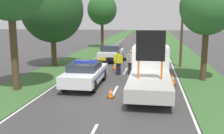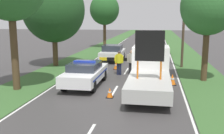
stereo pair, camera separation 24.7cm
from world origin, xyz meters
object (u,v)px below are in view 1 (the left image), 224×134
pedestrian_civilian (131,60)px  traffic_cone_near_truck (111,93)px  work_truck (150,70)px  police_officer (118,61)px  police_car (85,73)px  roadside_tree_near_left (102,10)px  queued_car_van_white (111,53)px  utility_pole (183,11)px  traffic_cone_near_police (172,79)px  road_barrier (121,60)px  queued_car_wagon_maroon (154,47)px  traffic_cone_centre_front (115,66)px  roadside_tree_mid_left (207,7)px  roadside_tree_mid_right (52,10)px

pedestrian_civilian → traffic_cone_near_truck: size_ratio=3.42×
work_truck → police_officer: 4.35m
police_car → roadside_tree_near_left: (-2.95, 20.63, 4.41)m
queued_car_van_white → police_car: bearing=89.6°
police_officer → utility_pole: 6.98m
work_truck → traffic_cone_near_truck: 2.83m
roadside_tree_near_left → police_car: bearing=-81.9°
police_car → utility_pole: bearing=54.1°
police_car → traffic_cone_near_police: 5.30m
road_barrier → queued_car_wagon_maroon: bearing=77.8°
police_car → road_barrier: (1.65, 4.20, 0.17)m
police_car → queued_car_van_white: police_car is taller
road_barrier → roadside_tree_near_left: roadside_tree_near_left is taller
traffic_cone_centre_front → queued_car_van_white: queued_car_van_white is taller
road_barrier → roadside_tree_mid_left: bearing=-16.9°
police_officer → roadside_tree_near_left: (-4.50, 17.27, 4.15)m
roadside_tree_mid_right → pedestrian_civilian: bearing=-20.3°
work_truck → roadside_tree_mid_right: size_ratio=0.86×
police_car → queued_car_van_white: size_ratio=1.16×
queued_car_van_white → roadside_tree_mid_right: roadside_tree_mid_right is taller
traffic_cone_near_truck → traffic_cone_near_police: bearing=44.7°
traffic_cone_near_truck → roadside_tree_mid_left: size_ratio=0.08×
roadside_tree_mid_left → traffic_cone_near_truck: bearing=-139.2°
work_truck → pedestrian_civilian: size_ratio=3.60×
roadside_tree_mid_left → roadside_tree_mid_right: (-11.56, 3.65, -0.01)m
utility_pole → traffic_cone_centre_front: bearing=-162.0°
police_car → roadside_tree_mid_left: size_ratio=0.74×
queued_car_van_white → pedestrian_civilian: bearing=111.9°
road_barrier → traffic_cone_near_truck: bearing=-87.2°
police_officer → roadside_tree_mid_right: roadside_tree_mid_right is taller
work_truck → roadside_tree_near_left: size_ratio=0.87×
utility_pole → road_barrier: bearing=-148.0°
queued_car_van_white → queued_car_wagon_maroon: 6.71m
utility_pole → roadside_tree_near_left: bearing=124.2°
pedestrian_civilian → roadside_tree_near_left: 18.33m
roadside_tree_mid_left → utility_pole: (-0.98, 4.64, -0.09)m
pedestrian_civilian → traffic_cone_near_police: size_ratio=2.65×
roadside_tree_mid_right → traffic_cone_centre_front: bearing=-7.6°
traffic_cone_near_police → roadside_tree_mid_left: (2.06, 1.37, 4.36)m
police_car → work_truck: work_truck is taller
traffic_cone_centre_front → traffic_cone_near_police: bearing=-46.1°
police_car → work_truck: size_ratio=0.76×
roadside_tree_mid_left → roadside_tree_mid_right: size_ratio=0.88×
police_officer → roadside_tree_near_left: size_ratio=0.24×
pedestrian_civilian → traffic_cone_centre_front: size_ratio=2.89×
queued_car_van_white → roadside_tree_near_left: roadside_tree_near_left is taller
traffic_cone_centre_front → police_officer: bearing=-75.1°
traffic_cone_near_truck → roadside_tree_mid_right: bearing=126.8°
police_car → queued_car_wagon_maroon: bearing=80.2°
traffic_cone_centre_front → roadside_tree_mid_left: size_ratio=0.09×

